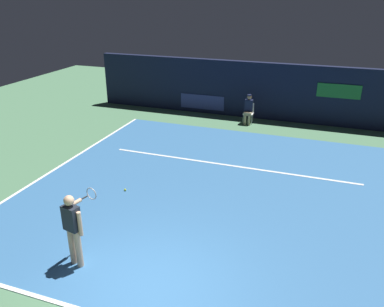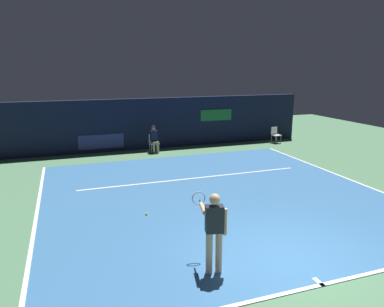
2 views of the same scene
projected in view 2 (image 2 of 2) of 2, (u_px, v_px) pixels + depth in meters
The scene contains 12 objects.
ground_plane at pixel (214, 195), 12.05m from camera, with size 32.94×32.94×0.00m, color #4C7A56.
court_surface at pixel (214, 195), 12.05m from camera, with size 11.04×10.97×0.01m, color #336699.
line_baseline at pixel (322, 285), 7.06m from camera, with size 11.04×0.10×0.01m, color white.
line_sideline_left at pixel (346, 178), 13.82m from camera, with size 0.10×10.97×0.01m, color white.
line_sideline_right at pixel (36, 217), 10.27m from camera, with size 0.10×10.97×0.01m, color white.
line_service at pixel (194, 178), 13.80m from camera, with size 8.61×0.10×0.01m, color white.
line_centre_mark at pixel (319, 282), 7.16m from camera, with size 0.10×0.30×0.01m, color white.
back_wall at pixel (157, 123), 18.80m from camera, with size 16.41×0.33×2.60m.
tennis_player at pixel (214, 228), 7.30m from camera, with size 0.51×1.01×1.73m.
line_judge_on_chair at pixel (154, 139), 17.88m from camera, with size 0.46×0.54×1.32m.
courtside_chair_near at pixel (275, 134), 20.20m from camera, with size 0.51×0.49×0.88m.
tennis_ball at pixel (146, 214), 10.37m from camera, with size 0.07×0.07×0.07m, color #CCE033.
Camera 2 is at (-4.48, -6.02, 4.16)m, focal length 33.89 mm.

